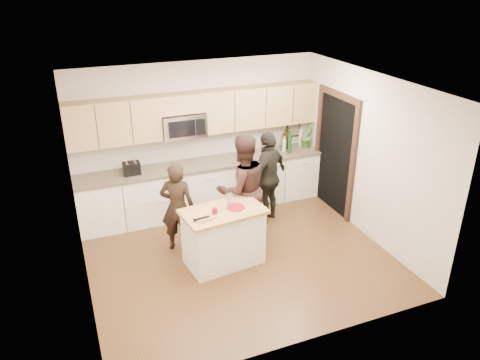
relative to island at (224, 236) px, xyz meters
name	(u,v)px	position (x,y,z in m)	size (l,w,h in m)	color
floor	(239,256)	(0.27, 0.06, -0.45)	(4.50, 4.50, 0.00)	brown
room_shell	(238,153)	(0.27, 0.06, 1.28)	(4.52, 4.02, 2.71)	#BFB2A3
back_cabinetry	(204,186)	(0.27, 1.75, 0.02)	(4.50, 0.66, 0.94)	white
upper_cabinetry	(201,112)	(0.30, 1.90, 1.39)	(4.50, 0.33, 0.75)	tan
microwave	(183,125)	(-0.04, 1.86, 1.20)	(0.76, 0.41, 0.40)	silver
doorway	(335,150)	(2.50, 0.96, 0.70)	(0.06, 1.25, 2.20)	black
framed_picture	(293,127)	(2.22, 2.05, 0.83)	(0.30, 0.03, 0.38)	black
dish_towel	(154,182)	(-0.68, 1.57, 0.35)	(0.34, 0.60, 0.48)	white
island	(224,236)	(0.00, 0.00, 0.00)	(1.27, 0.84, 0.90)	white
red_plate	(236,207)	(0.20, 0.00, 0.45)	(0.26, 0.26, 0.02)	maroon
box_grater	(229,198)	(0.12, 0.05, 0.59)	(0.08, 0.06, 0.26)	silver
drink_glass	(215,211)	(-0.15, -0.05, 0.49)	(0.08, 0.08, 0.09)	maroon
cutting_board	(203,218)	(-0.35, -0.12, 0.46)	(0.23, 0.17, 0.02)	#B3814A
tongs	(201,218)	(-0.39, -0.16, 0.47)	(0.24, 0.03, 0.02)	black
knife	(208,220)	(-0.31, -0.24, 0.47)	(0.22, 0.02, 0.01)	silver
toaster	(132,168)	(-1.01, 1.73, 0.59)	(0.28, 0.22, 0.21)	black
bottle_cluster	(287,140)	(1.97, 1.81, 0.67)	(0.74, 0.37, 0.42)	black
orchid	(306,136)	(2.37, 1.78, 0.71)	(0.25, 0.20, 0.45)	#417930
woman_left	(177,207)	(-0.52, 0.65, 0.28)	(0.54, 0.35, 1.48)	black
woman_center	(242,189)	(0.53, 0.55, 0.45)	(0.88, 0.69, 1.81)	black
woman_right	(268,177)	(1.19, 0.98, 0.37)	(0.97, 0.40, 1.65)	black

